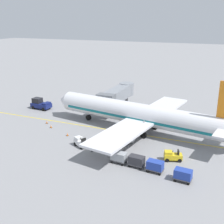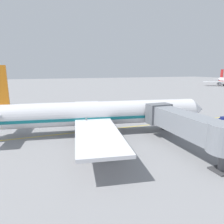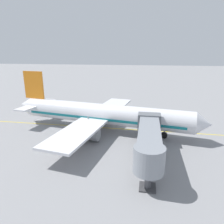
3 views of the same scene
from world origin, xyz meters
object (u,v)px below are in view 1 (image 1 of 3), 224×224
(baggage_tug_lead, at_px, (81,142))
(baggage_cart_front, at_px, (119,157))
(safety_cone_nose_left, at_px, (47,122))
(safety_cone_nose_right, at_px, (67,134))
(ground_crew_wing_walker, at_px, (92,146))
(parked_airliner, at_px, (141,115))
(ground_crew_loader, at_px, (114,132))
(pushback_tractor, at_px, (41,104))
(baggage_cart_third_in_train, at_px, (155,166))
(baggage_tug_trailing, at_px, (172,156))
(baggage_cart_second_in_train, at_px, (136,161))
(baggage_cart_tail_end, at_px, (183,174))
(safety_cone_wing_tip, at_px, (51,126))
(jet_bridge, at_px, (118,95))

(baggage_tug_lead, distance_m, baggage_cart_front, 7.96)
(baggage_cart_front, distance_m, safety_cone_nose_left, 20.72)
(baggage_tug_lead, relative_size, safety_cone_nose_right, 4.70)
(ground_crew_wing_walker, xyz_separation_m, safety_cone_nose_right, (3.90, 6.70, -0.66))
(parked_airliner, bearing_deg, ground_crew_loader, 141.20)
(baggage_cart_front, bearing_deg, pushback_tractor, 56.96)
(baggage_cart_third_in_train, bearing_deg, baggage_tug_trailing, -18.85)
(baggage_cart_second_in_train, relative_size, ground_crew_wing_walker, 1.74)
(baggage_cart_second_in_train, bearing_deg, baggage_tug_trailing, -47.33)
(baggage_cart_second_in_train, distance_m, baggage_cart_tail_end, 6.52)
(baggage_tug_lead, height_order, baggage_cart_third_in_train, baggage_tug_lead)
(baggage_cart_tail_end, relative_size, safety_cone_nose_right, 4.99)
(parked_airliner, relative_size, ground_crew_wing_walker, 22.05)
(baggage_cart_front, distance_m, ground_crew_loader, 9.03)
(ground_crew_loader, bearing_deg, pushback_tractor, 68.22)
(baggage_cart_front, height_order, ground_crew_wing_walker, ground_crew_wing_walker)
(parked_airliner, height_order, safety_cone_wing_tip, parked_airliner)
(parked_airliner, distance_m, ground_crew_loader, 5.84)
(baggage_tug_trailing, relative_size, baggage_cart_second_in_train, 0.94)
(jet_bridge, relative_size, baggage_cart_tail_end, 4.86)
(baggage_cart_front, xyz_separation_m, baggage_cart_tail_end, (-1.32, -9.02, 0.00))
(baggage_cart_front, relative_size, safety_cone_nose_right, 4.99)
(baggage_cart_third_in_train, relative_size, baggage_cart_tail_end, 1.00)
(safety_cone_wing_tip, bearing_deg, baggage_cart_tail_end, -109.26)
(baggage_cart_front, height_order, safety_cone_wing_tip, baggage_cart_front)
(baggage_tug_lead, relative_size, baggage_cart_second_in_train, 0.94)
(baggage_tug_lead, distance_m, safety_cone_wing_tip, 10.27)
(parked_airliner, height_order, baggage_cart_third_in_train, parked_airliner)
(baggage_tug_lead, bearing_deg, safety_cone_nose_left, 59.50)
(baggage_cart_front, distance_m, baggage_cart_second_in_train, 2.62)
(pushback_tractor, distance_m, baggage_cart_tail_end, 38.73)
(baggage_cart_third_in_train, bearing_deg, baggage_cart_second_in_train, 82.24)
(baggage_cart_front, relative_size, baggage_cart_second_in_train, 1.00)
(jet_bridge, xyz_separation_m, safety_cone_nose_right, (-17.06, 2.32, -3.17))
(baggage_cart_tail_end, bearing_deg, jet_bridge, 37.62)
(jet_bridge, distance_m, safety_cone_nose_right, 17.50)
(parked_airliner, height_order, baggage_cart_second_in_train, parked_airliner)
(baggage_tug_lead, xyz_separation_m, baggage_cart_tail_end, (-3.99, -16.52, 0.24))
(ground_crew_wing_walker, relative_size, safety_cone_wing_tip, 2.86)
(safety_cone_nose_right, bearing_deg, baggage_cart_third_in_train, -109.49)
(jet_bridge, height_order, baggage_tug_lead, jet_bridge)
(pushback_tractor, relative_size, baggage_cart_second_in_train, 1.54)
(baggage_cart_tail_end, relative_size, safety_cone_wing_tip, 4.99)
(jet_bridge, height_order, ground_crew_loader, jet_bridge)
(parked_airliner, relative_size, baggage_tug_lead, 13.44)
(parked_airliner, xyz_separation_m, pushback_tractor, (4.27, 24.60, -2.09))
(baggage_tug_trailing, relative_size, baggage_cart_third_in_train, 0.94)
(ground_crew_wing_walker, relative_size, ground_crew_loader, 1.00)
(pushback_tractor, distance_m, baggage_cart_front, 30.26)
(parked_airliner, distance_m, safety_cone_nose_left, 18.29)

